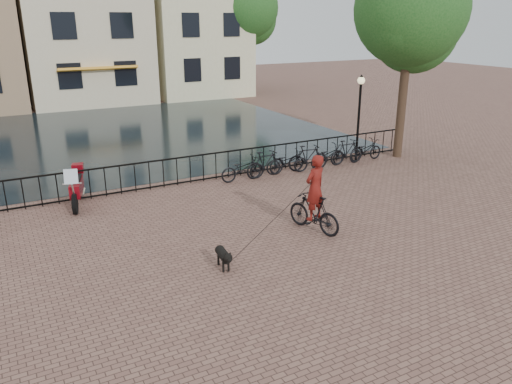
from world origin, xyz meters
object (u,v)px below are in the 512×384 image
dog (223,257)px  motorcycle (76,183)px  cyclist (314,198)px  lamp_post (360,104)px

dog → motorcycle: (-2.31, 6.05, 0.45)m
motorcycle → dog: bearing=-54.2°
cyclist → motorcycle: (-5.46, 5.21, -0.23)m
cyclist → dog: cyclist is taller
cyclist → dog: 3.33m
lamp_post → cyclist: 7.87m
dog → lamp_post: bearing=40.9°
lamp_post → motorcycle: 11.29m
lamp_post → cyclist: bearing=-137.6°
cyclist → motorcycle: cyclist is taller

